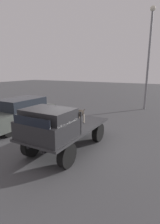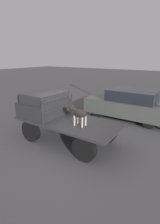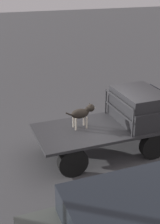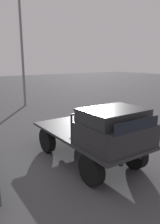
# 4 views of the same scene
# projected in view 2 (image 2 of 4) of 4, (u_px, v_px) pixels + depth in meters

# --- Properties ---
(ground_plane) EXTENTS (80.00, 80.00, 0.00)m
(ground_plane) POSITION_uv_depth(u_px,v_px,m) (69.00, 141.00, 7.00)
(ground_plane) COLOR #474749
(flatbed_truck) EXTENTS (4.07, 1.90, 0.89)m
(flatbed_truck) POSITION_uv_depth(u_px,v_px,m) (68.00, 126.00, 6.81)
(flatbed_truck) COLOR black
(flatbed_truck) RESTS_ON ground
(truck_cab) EXTENTS (1.45, 1.78, 0.97)m
(truck_cab) POSITION_uv_depth(u_px,v_px,m) (45.00, 104.00, 7.25)
(truck_cab) COLOR #28282B
(truck_cab) RESTS_ON flatbed_truck
(truck_headboard) EXTENTS (0.04, 1.78, 0.82)m
(truck_headboard) POSITION_uv_depth(u_px,v_px,m) (58.00, 105.00, 6.82)
(truck_headboard) COLOR #2D2D30
(truck_headboard) RESTS_ON flatbed_truck
(dog) EXTENTS (0.93, 0.28, 0.73)m
(dog) POSITION_uv_depth(u_px,v_px,m) (78.00, 113.00, 6.13)
(dog) COLOR beige
(dog) RESTS_ON flatbed_truck
(parked_sedan) EXTENTS (4.40, 1.71, 1.60)m
(parked_sedan) POSITION_uv_depth(u_px,v_px,m) (128.00, 105.00, 9.25)
(parked_sedan) COLOR black
(parked_sedan) RESTS_ON ground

